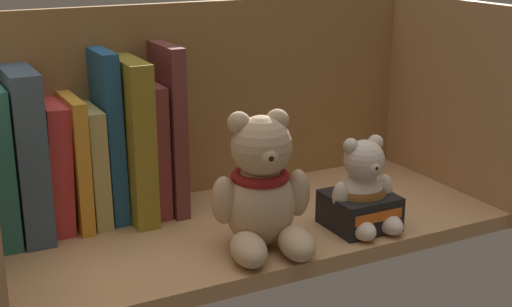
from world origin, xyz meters
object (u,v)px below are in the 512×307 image
at_px(book_4, 90,163).
at_px(teddy_bear_smaller, 363,193).
at_px(book_1, 23,151).
at_px(book_5, 107,135).
at_px(book_6, 128,137).
at_px(teddy_bear_larger, 262,191).
at_px(small_product_box, 359,210).
at_px(book_3, 73,160).
at_px(book_7, 149,146).
at_px(book_8, 165,127).
at_px(book_2, 53,165).

height_order(book_4, teddy_bear_smaller, book_4).
distance_m(book_1, book_5, 0.11).
bearing_deg(book_6, teddy_bear_larger, -60.33).
height_order(book_1, teddy_bear_larger, book_1).
height_order(book_5, small_product_box, book_5).
xyz_separation_m(book_1, book_5, (0.11, 0.00, 0.01)).
relative_size(teddy_bear_larger, small_product_box, 2.04).
distance_m(book_4, teddy_bear_larger, 0.24).
bearing_deg(teddy_bear_larger, book_5, 125.85).
height_order(book_4, book_5, book_5).
distance_m(book_3, book_7, 0.10).
distance_m(book_4, book_8, 0.11).
distance_m(book_7, teddy_bear_smaller, 0.29).
height_order(book_8, small_product_box, book_8).
relative_size(book_2, book_5, 0.73).
bearing_deg(book_8, book_4, -180.00).
height_order(book_6, small_product_box, book_6).
height_order(book_2, teddy_bear_larger, teddy_bear_larger).
xyz_separation_m(book_2, book_5, (0.07, 0.00, 0.03)).
bearing_deg(teddy_bear_smaller, book_2, 151.36).
relative_size(book_8, teddy_bear_larger, 1.35).
height_order(book_4, book_6, book_6).
relative_size(book_6, book_8, 0.94).
bearing_deg(book_5, book_8, 0.00).
bearing_deg(book_4, book_8, 0.00).
xyz_separation_m(book_1, book_7, (0.16, 0.00, -0.02)).
distance_m(book_7, teddy_bear_larger, 0.20).
bearing_deg(book_3, teddy_bear_smaller, -30.51).
height_order(book_4, teddy_bear_larger, teddy_bear_larger).
distance_m(book_1, teddy_bear_smaller, 0.43).
height_order(book_8, teddy_bear_larger, book_8).
bearing_deg(small_product_box, book_6, 142.95).
bearing_deg(teddy_bear_smaller, teddy_bear_larger, 177.60).
bearing_deg(book_3, small_product_box, -30.12).
bearing_deg(book_1, book_4, 0.00).
height_order(book_1, book_5, book_5).
height_order(book_7, teddy_bear_smaller, book_7).
distance_m(book_2, book_4, 0.05).
distance_m(book_1, book_6, 0.13).
relative_size(book_1, book_8, 0.93).
height_order(book_2, book_4, book_2).
relative_size(book_3, teddy_bear_smaller, 1.41).
bearing_deg(book_4, book_2, 180.00).
xyz_separation_m(book_1, book_6, (0.13, 0.00, 0.00)).
relative_size(book_3, book_8, 0.75).
xyz_separation_m(book_6, book_8, (0.05, -0.00, 0.01)).
distance_m(book_1, book_2, 0.04).
height_order(book_1, book_3, book_1).
height_order(book_4, book_7, book_7).
distance_m(book_6, book_7, 0.03).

